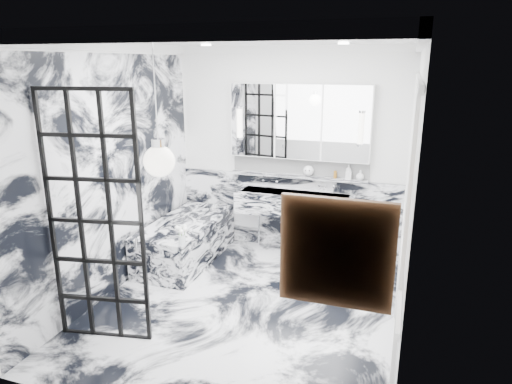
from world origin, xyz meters
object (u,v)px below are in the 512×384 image
(trough_sink, at_px, (294,203))
(crittall_door, at_px, (95,221))
(mirror_cabinet, at_px, (299,122))
(bathtub, at_px, (186,240))

(trough_sink, bearing_deg, crittall_door, -116.45)
(crittall_door, bearing_deg, mirror_cabinet, 54.72)
(trough_sink, xyz_separation_m, mirror_cabinet, (-0.00, 0.17, 1.09))
(trough_sink, relative_size, mirror_cabinet, 0.84)
(trough_sink, bearing_deg, bathtub, -153.52)
(crittall_door, relative_size, bathtub, 1.44)
(crittall_door, bearing_deg, trough_sink, 53.26)
(crittall_door, xyz_separation_m, trough_sink, (1.26, 2.53, -0.46))
(trough_sink, xyz_separation_m, bathtub, (-1.33, -0.66, -0.45))
(mirror_cabinet, bearing_deg, crittall_door, -115.00)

